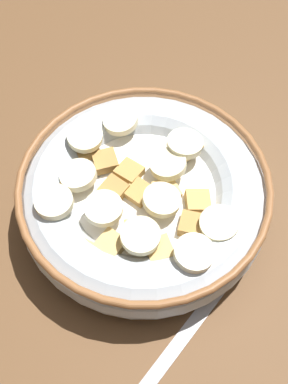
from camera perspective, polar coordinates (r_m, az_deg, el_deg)
name	(u,v)px	position (r cm, az deg, el deg)	size (l,w,h in cm)	color
ground_plane	(144,216)	(42.52, 0.00, -2.82)	(106.25, 106.25, 2.00)	brown
cereal_bowl	(144,195)	(39.45, -0.04, -0.39)	(19.90, 19.90, 5.45)	#B2BCC6
spoon	(147,384)	(36.53, 0.38, -21.30)	(15.82, 5.19, 0.80)	#A5A5AD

